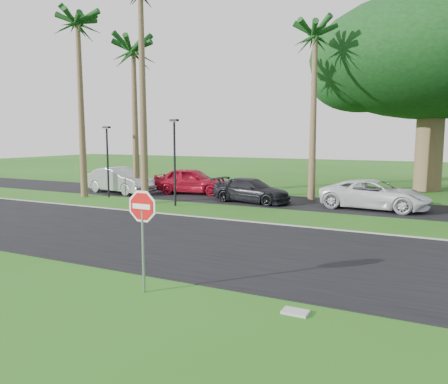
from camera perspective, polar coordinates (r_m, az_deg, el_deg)
ground at (r=13.63m, az=-4.45°, el=-8.66°), size 120.00×120.00×0.00m
road at (r=15.32m, az=-0.59°, el=-6.80°), size 120.00×8.00×0.02m
parking_strip at (r=24.96m, az=10.42°, el=-1.42°), size 120.00×5.00×0.02m
curb at (r=18.93m, az=5.00°, el=-4.04°), size 120.00×0.12×0.06m
stop_sign_near at (r=10.52m, az=-10.60°, el=-3.60°), size 1.05×0.07×2.62m
palm_left_far at (r=28.99m, az=-18.56°, el=19.67°), size 5.00×5.00×11.50m
palm_left_mid at (r=28.57m, az=-11.75°, el=17.10°), size 5.00×5.00×10.00m
palm_center at (r=26.68m, az=11.83°, el=18.88°), size 5.00×5.00×10.50m
canopy_tree at (r=33.65m, az=25.79°, el=15.49°), size 16.50×16.50×13.12m
streetlight_left at (r=27.65m, az=-14.98°, el=4.47°), size 0.45×0.25×4.34m
streetlight_right at (r=23.52m, az=-6.47°, el=4.60°), size 0.45×0.25×4.64m
car_silver at (r=29.63m, az=-13.42°, el=1.47°), size 5.29×2.59×1.67m
car_red at (r=28.54m, az=-4.22°, el=1.45°), size 5.22×2.83×1.69m
car_dark at (r=24.79m, az=3.58°, el=0.17°), size 4.85×2.52×1.34m
car_minivan at (r=23.70m, az=19.08°, el=-0.35°), size 5.60×2.93×1.50m
utility_slab at (r=9.74m, az=9.30°, el=-15.21°), size 0.55×0.36×0.06m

